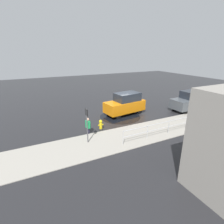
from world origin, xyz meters
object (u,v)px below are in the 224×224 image
object	(u,v)px
moving_hatchback	(125,104)
fire_hydrant	(101,125)
sign_post	(87,121)
pedestrian	(88,125)
parked_sedan	(191,100)

from	to	relation	value
moving_hatchback	fire_hydrant	xyz separation A→B (m)	(3.55, 2.30, -0.63)
moving_hatchback	sign_post	size ratio (longest dim) A/B	1.70
fire_hydrant	moving_hatchback	bearing A→B (deg)	-147.14
fire_hydrant	sign_post	world-z (taller)	sign_post
fire_hydrant	pedestrian	bearing A→B (deg)	11.29
parked_sedan	sign_post	distance (m)	12.10
moving_hatchback	fire_hydrant	distance (m)	4.28
parked_sedan	fire_hydrant	bearing A→B (deg)	2.13
moving_hatchback	parked_sedan	world-z (taller)	moving_hatchback
moving_hatchback	pedestrian	size ratio (longest dim) A/B	3.35
pedestrian	sign_post	bearing A→B (deg)	69.80
fire_hydrant	sign_post	xyz separation A→B (m)	(1.59, 1.55, 1.18)
moving_hatchback	fire_hydrant	size ratio (longest dim) A/B	5.10
pedestrian	fire_hydrant	bearing A→B (deg)	-168.71
parked_sedan	sign_post	world-z (taller)	sign_post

